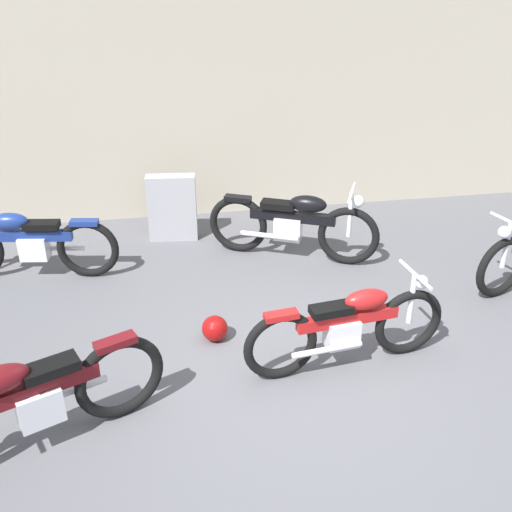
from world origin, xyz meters
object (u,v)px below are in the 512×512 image
Objects in this scene: stone_marker at (172,208)px; motorcycle_black at (294,224)px; motorcycle_maroon at (28,402)px; helmet at (215,328)px; motorcycle_blue at (28,243)px; motorcycle_red at (349,326)px.

motorcycle_black is (1.47, -0.81, 0.02)m from stone_marker.
helmet is at bearing -165.07° from motorcycle_maroon.
motorcycle_black reaches higher than motorcycle_blue.
motorcycle_maroon is at bearing -109.68° from motorcycle_black.
motorcycle_maroon is 3.93m from motorcycle_black.
stone_marker is at bearing -132.50° from motorcycle_maroon.
motorcycle_black reaches higher than stone_marker.
motorcycle_maroon reaches higher than motorcycle_blue.
motorcycle_maroon is 1.02× the size of motorcycle_black.
motorcycle_maroon reaches higher than motorcycle_red.
helmet is 0.13× the size of motorcycle_maroon.
motorcycle_red is at bearing -26.96° from helmet.
helmet is at bearing 145.81° from motorcycle_red.
stone_marker is 3.39× the size of helmet.
helmet is at bearing -83.02° from stone_marker.
motorcycle_black reaches higher than helmet.
motorcycle_blue is at bearing -104.41° from motorcycle_maroon.
motorcycle_blue is (-2.01, 1.65, 0.32)m from helmet.
motorcycle_blue is (-1.72, -0.76, 0.00)m from stone_marker.
motorcycle_maroon is at bearing 107.78° from motorcycle_blue.
motorcycle_blue is (-3.20, 2.26, 0.02)m from motorcycle_red.
motorcycle_blue is 3.18m from motorcycle_black.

